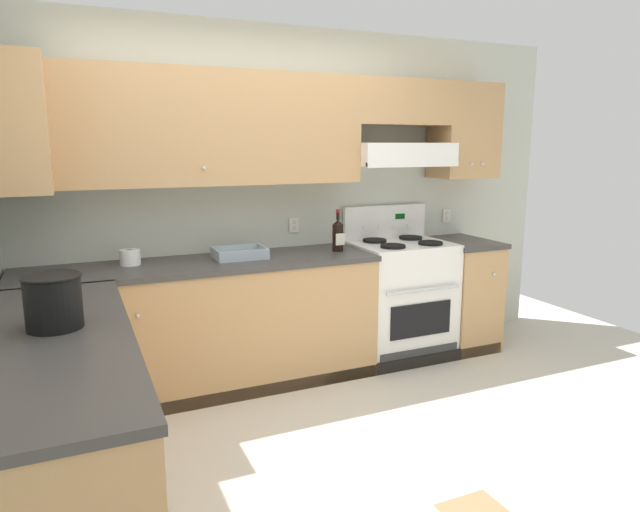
{
  "coord_description": "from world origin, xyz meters",
  "views": [
    {
      "loc": [
        -1.13,
        -2.47,
        1.69
      ],
      "look_at": [
        0.28,
        0.7,
        1.0
      ],
      "focal_mm": 31.51,
      "sensor_mm": 36.0,
      "label": 1
    }
  ],
  "objects_px": {
    "bowl": "(240,255)",
    "bucket": "(53,300)",
    "stove": "(400,298)",
    "paper_towel_roll": "(130,257)",
    "wine_bottle": "(338,235)"
  },
  "relations": [
    {
      "from": "bucket",
      "to": "stove",
      "type": "bearing_deg",
      "value": 24.78
    },
    {
      "from": "bowl",
      "to": "bucket",
      "type": "height_order",
      "value": "bucket"
    },
    {
      "from": "bowl",
      "to": "stove",
      "type": "bearing_deg",
      "value": -1.13
    },
    {
      "from": "wine_bottle",
      "to": "bowl",
      "type": "distance_m",
      "value": 0.75
    },
    {
      "from": "bowl",
      "to": "paper_towel_roll",
      "type": "relative_size",
      "value": 2.66
    },
    {
      "from": "wine_bottle",
      "to": "bowl",
      "type": "bearing_deg",
      "value": 176.67
    },
    {
      "from": "bowl",
      "to": "bucket",
      "type": "relative_size",
      "value": 1.44
    },
    {
      "from": "stove",
      "to": "paper_towel_roll",
      "type": "distance_m",
      "value": 2.1
    },
    {
      "from": "bowl",
      "to": "bucket",
      "type": "xyz_separation_m",
      "value": [
        -1.16,
        -1.17,
        0.1
      ]
    },
    {
      "from": "paper_towel_roll",
      "to": "stove",
      "type": "bearing_deg",
      "value": -2.7
    },
    {
      "from": "stove",
      "to": "bucket",
      "type": "xyz_separation_m",
      "value": [
        -2.47,
        -1.14,
        0.56
      ]
    },
    {
      "from": "bowl",
      "to": "paper_towel_roll",
      "type": "distance_m",
      "value": 0.73
    },
    {
      "from": "stove",
      "to": "bucket",
      "type": "height_order",
      "value": "stove"
    },
    {
      "from": "wine_bottle",
      "to": "bowl",
      "type": "relative_size",
      "value": 0.88
    },
    {
      "from": "bowl",
      "to": "wine_bottle",
      "type": "bearing_deg",
      "value": -3.33
    }
  ]
}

